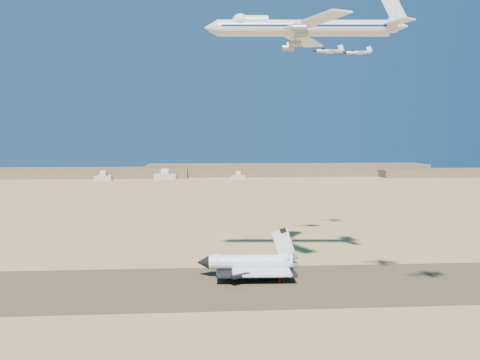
{
  "coord_description": "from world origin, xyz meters",
  "views": [
    {
      "loc": [
        -1.78,
        -162.56,
        51.14
      ],
      "look_at": [
        10.16,
        8.0,
        37.25
      ],
      "focal_mm": 35.0,
      "sensor_mm": 36.0,
      "label": 1
    }
  ],
  "objects": [
    {
      "name": "ridgeline",
      "position": [
        65.32,
        527.31,
        7.63
      ],
      "size": [
        960.0,
        90.0,
        18.0
      ],
      "color": "brown",
      "rests_on": "ground"
    },
    {
      "name": "carrier_747",
      "position": [
        30.04,
        3.9,
        91.2
      ],
      "size": [
        71.69,
        55.54,
        17.88
      ],
      "rotation": [
        0.0,
        0.0,
        -0.06
      ],
      "color": "silver"
    },
    {
      "name": "crew_b",
      "position": [
        24.19,
        2.1,
        1.02
      ],
      "size": [
        1.0,
        1.07,
        1.92
      ],
      "primitive_type": "imported",
      "rotation": [
        0.0,
        0.0,
        2.24
      ],
      "color": "red",
      "rests_on": "runway"
    },
    {
      "name": "chase_jet_d",
      "position": [
        71.32,
        63.31,
        94.5
      ],
      "size": [
        14.62,
        8.27,
        3.68
      ],
      "rotation": [
        0.0,
        0.0,
        -0.2
      ],
      "color": "silver"
    },
    {
      "name": "chase_jet_c",
      "position": [
        52.57,
        46.49,
        91.73
      ],
      "size": [
        15.28,
        8.14,
        3.8
      ],
      "rotation": [
        0.0,
        0.0,
        0.03
      ],
      "color": "silver"
    },
    {
      "name": "crew_a",
      "position": [
        24.17,
        2.63,
        0.89
      ],
      "size": [
        0.45,
        0.64,
        1.65
      ],
      "primitive_type": "imported",
      "rotation": [
        0.0,
        0.0,
        1.67
      ],
      "color": "red",
      "rests_on": "runway"
    },
    {
      "name": "ground",
      "position": [
        0.0,
        0.0,
        0.0
      ],
      "size": [
        1200.0,
        1200.0,
        0.0
      ],
      "primitive_type": "plane",
      "color": "tan",
      "rests_on": "ground"
    },
    {
      "name": "crew_c",
      "position": [
        25.71,
        1.75,
        0.92
      ],
      "size": [
        1.13,
        0.83,
        1.73
      ],
      "primitive_type": "imported",
      "rotation": [
        0.0,
        0.0,
        2.79
      ],
      "color": "red",
      "rests_on": "runway"
    },
    {
      "name": "runway",
      "position": [
        0.0,
        0.0,
        0.03
      ],
      "size": [
        600.0,
        50.0,
        0.06
      ],
      "primitive_type": "cube",
      "color": "brown",
      "rests_on": "ground"
    },
    {
      "name": "hangars",
      "position": [
        -64.0,
        478.43,
        4.83
      ],
      "size": [
        200.5,
        29.5,
        30.0
      ],
      "color": "#BCB8A6",
      "rests_on": "ground"
    },
    {
      "name": "shuttle",
      "position": [
        14.02,
        10.9,
        5.08
      ],
      "size": [
        38.36,
        24.04,
        18.91
      ],
      "rotation": [
        0.0,
        0.0,
        -0.03
      ],
      "color": "silver",
      "rests_on": "runway"
    }
  ]
}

